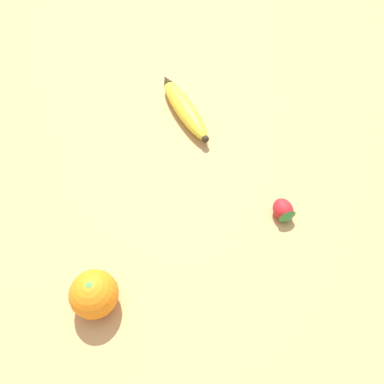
# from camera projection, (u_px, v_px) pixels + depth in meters

# --- Properties ---
(ground_plane) EXTENTS (3.00, 3.00, 0.00)m
(ground_plane) POSITION_uv_depth(u_px,v_px,m) (182.00, 188.00, 0.71)
(ground_plane) COLOR tan
(banana) EXTENTS (0.21, 0.09, 0.04)m
(banana) POSITION_uv_depth(u_px,v_px,m) (184.00, 108.00, 0.80)
(banana) COLOR yellow
(banana) RESTS_ON ground_plane
(orange) EXTENTS (0.07, 0.07, 0.07)m
(orange) POSITION_uv_depth(u_px,v_px,m) (94.00, 294.00, 0.55)
(orange) COLOR orange
(orange) RESTS_ON ground_plane
(strawberry) EXTENTS (0.06, 0.05, 0.03)m
(strawberry) POSITION_uv_depth(u_px,v_px,m) (284.00, 211.00, 0.66)
(strawberry) COLOR red
(strawberry) RESTS_ON ground_plane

